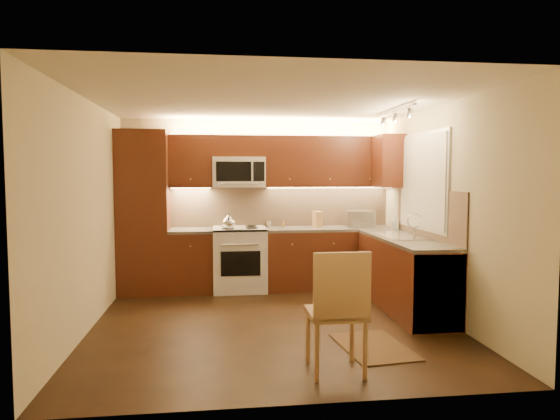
{
  "coord_description": "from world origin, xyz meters",
  "views": [
    {
      "loc": [
        -0.61,
        -5.47,
        1.68
      ],
      "look_at": [
        0.15,
        0.55,
        1.25
      ],
      "focal_mm": 31.77,
      "sensor_mm": 36.0,
      "label": 1
    }
  ],
  "objects": [
    {
      "name": "counter_back_left",
      "position": [
        -0.99,
        1.7,
        0.88
      ],
      "size": [
        0.62,
        0.6,
        0.04
      ],
      "primitive_type": "cube",
      "color": "#3A3834",
      "rests_on": "base_cab_back_left"
    },
    {
      "name": "sink",
      "position": [
        1.7,
        0.55,
        0.98
      ],
      "size": [
        0.52,
        0.86,
        0.15
      ],
      "primitive_type": null,
      "color": "silver",
      "rests_on": "counter_right"
    },
    {
      "name": "upper_cab_right_corner",
      "position": [
        1.82,
        1.4,
        1.88
      ],
      "size": [
        0.35,
        0.5,
        0.75
      ],
      "primitive_type": "cube",
      "color": "#46180F",
      "rests_on": "wall_right"
    },
    {
      "name": "spice_jar_a",
      "position": [
        0.14,
        1.9,
        0.94
      ],
      "size": [
        0.04,
        0.04,
        0.09
      ],
      "primitive_type": "cylinder",
      "rotation": [
        0.0,
        0.0,
        0.17
      ],
      "color": "silver",
      "rests_on": "counter_back_right"
    },
    {
      "name": "dining_chair",
      "position": [
        0.38,
        -1.42,
        0.53
      ],
      "size": [
        0.47,
        0.47,
        1.06
      ],
      "primitive_type": null,
      "rotation": [
        0.0,
        0.0,
        -0.0
      ],
      "color": "#A6864B",
      "rests_on": "floor"
    },
    {
      "name": "counter_back_right",
      "position": [
        1.04,
        1.7,
        0.88
      ],
      "size": [
        1.92,
        0.6,
        0.04
      ],
      "primitive_type": "cube",
      "color": "#3A3834",
      "rests_on": "base_cab_back_right"
    },
    {
      "name": "track_light_bar",
      "position": [
        1.55,
        0.4,
        2.46
      ],
      "size": [
        0.04,
        1.2,
        0.03
      ],
      "primitive_type": "cube",
      "color": "silver",
      "rests_on": "ceiling"
    },
    {
      "name": "floor",
      "position": [
        0.0,
        0.0,
        0.0
      ],
      "size": [
        4.0,
        4.0,
        0.01
      ],
      "primitive_type": "cube",
      "color": "black",
      "rests_on": "ground"
    },
    {
      "name": "wall_back",
      "position": [
        0.0,
        2.0,
        1.25
      ],
      "size": [
        4.0,
        0.01,
        2.5
      ],
      "primitive_type": "cube",
      "color": "#BFB48C",
      "rests_on": "ground"
    },
    {
      "name": "upper_cab_bridge",
      "position": [
        -0.3,
        1.82,
        2.09
      ],
      "size": [
        0.76,
        0.35,
        0.31
      ],
      "primitive_type": "cube",
      "color": "#46180F",
      "rests_on": "wall_back"
    },
    {
      "name": "base_cab_right",
      "position": [
        1.7,
        0.4,
        0.43
      ],
      "size": [
        0.6,
        2.0,
        0.86
      ],
      "primitive_type": "cube",
      "color": "#46180F",
      "rests_on": "floor"
    },
    {
      "name": "pantry",
      "position": [
        -1.65,
        1.7,
        1.15
      ],
      "size": [
        0.7,
        0.6,
        2.3
      ],
      "primitive_type": "cube",
      "color": "#46180F",
      "rests_on": "floor"
    },
    {
      "name": "rug",
      "position": [
        0.89,
        -0.9,
        0.01
      ],
      "size": [
        0.7,
        0.97,
        0.01
      ],
      "primitive_type": "cube",
      "rotation": [
        0.0,
        0.0,
        0.12
      ],
      "color": "black",
      "rests_on": "floor"
    },
    {
      "name": "kettle",
      "position": [
        -0.46,
        1.48,
        1.03
      ],
      "size": [
        0.2,
        0.2,
        0.22
      ],
      "primitive_type": null,
      "rotation": [
        0.0,
        0.0,
        -0.04
      ],
      "color": "silver",
      "rests_on": "stove"
    },
    {
      "name": "toaster_oven",
      "position": [
        1.5,
        1.71,
        1.02
      ],
      "size": [
        0.43,
        0.34,
        0.25
      ],
      "primitive_type": "cube",
      "rotation": [
        0.0,
        0.0,
        -0.08
      ],
      "color": "silver",
      "rests_on": "counter_back_right"
    },
    {
      "name": "dishwasher",
      "position": [
        1.7,
        -0.3,
        0.43
      ],
      "size": [
        0.58,
        0.6,
        0.84
      ],
      "primitive_type": "cube",
      "color": "silver",
      "rests_on": "floor"
    },
    {
      "name": "spice_jar_b",
      "position": [
        0.14,
        1.94,
        0.95
      ],
      "size": [
        0.06,
        0.06,
        0.09
      ],
      "primitive_type": "cylinder",
      "rotation": [
        0.0,
        0.0,
        0.22
      ],
      "color": "brown",
      "rests_on": "counter_back_right"
    },
    {
      "name": "wall_left",
      "position": [
        -2.0,
        0.0,
        1.25
      ],
      "size": [
        0.01,
        4.0,
        2.5
      ],
      "primitive_type": "cube",
      "color": "#BFB48C",
      "rests_on": "ground"
    },
    {
      "name": "wall_right",
      "position": [
        2.0,
        0.0,
        1.25
      ],
      "size": [
        0.01,
        4.0,
        2.5
      ],
      "primitive_type": "cube",
      "color": "#BFB48C",
      "rests_on": "ground"
    },
    {
      "name": "backsplash_back",
      "position": [
        0.35,
        1.99,
        1.2
      ],
      "size": [
        3.3,
        0.02,
        0.6
      ],
      "primitive_type": "cube",
      "color": "#A28263",
      "rests_on": "wall_back"
    },
    {
      "name": "base_cab_back_right",
      "position": [
        1.04,
        1.7,
        0.43
      ],
      "size": [
        1.92,
        0.6,
        0.86
      ],
      "primitive_type": "cube",
      "color": "#46180F",
      "rests_on": "floor"
    },
    {
      "name": "wall_front",
      "position": [
        0.0,
        -2.0,
        1.25
      ],
      "size": [
        4.0,
        0.01,
        2.5
      ],
      "primitive_type": "cube",
      "color": "#BFB48C",
      "rests_on": "ground"
    },
    {
      "name": "upper_cab_back_left",
      "position": [
        -0.99,
        1.82,
        1.88
      ],
      "size": [
        0.62,
        0.35,
        0.75
      ],
      "primitive_type": "cube",
      "color": "#46180F",
      "rests_on": "wall_back"
    },
    {
      "name": "upper_cab_back_right",
      "position": [
        1.04,
        1.82,
        1.88
      ],
      "size": [
        1.92,
        0.35,
        0.75
      ],
      "primitive_type": "cube",
      "color": "#46180F",
      "rests_on": "wall_back"
    },
    {
      "name": "counter_right",
      "position": [
        1.7,
        0.4,
        0.88
      ],
      "size": [
        0.6,
        2.0,
        0.04
      ],
      "primitive_type": "cube",
      "color": "#3A3834",
      "rests_on": "base_cab_right"
    },
    {
      "name": "base_cab_back_left",
      "position": [
        -0.99,
        1.7,
        0.43
      ],
      "size": [
        0.62,
        0.6,
        0.86
      ],
      "primitive_type": "cube",
      "color": "#46180F",
      "rests_on": "floor"
    },
    {
      "name": "backsplash_right",
      "position": [
        1.99,
        0.4,
        1.2
      ],
      "size": [
        0.02,
        2.0,
        0.6
      ],
      "primitive_type": "cube",
      "color": "#A28263",
      "rests_on": "wall_right"
    },
    {
      "name": "spice_jar_c",
      "position": [
        0.17,
        1.92,
        0.95
      ],
      "size": [
        0.05,
        0.05,
        0.09
      ],
      "primitive_type": "cylinder",
      "rotation": [
        0.0,
        0.0,
        -0.11
      ],
      "color": "silver",
      "rests_on": "counter_back_right"
    },
    {
      "name": "stove",
      "position": [
        -0.3,
        1.68,
        0.46
      ],
      "size": [
        0.76,
        0.65,
        0.92
      ],
      "primitive_type": null,
      "color": "silver",
      "rests_on": "floor"
    },
    {
      "name": "soap_bottle",
      "position": [
        1.92,
        1.34,
        1.0
      ],
      "size": [
        0.11,
        0.11,
        0.19
      ],
      "primitive_type": "imported",
      "rotation": [
        0.0,
        0.0,
        -0.32
      ],
      "color": "silver",
      "rests_on": "counter_right"
    },
    {
      "name": "knife_block",
      "position": [
        0.87,
        1.77,
        1.02
      ],
      "size": [
        0.14,
        0.19,
        0.24
      ],
      "primitive_type": "cube",
      "rotation": [
        0.0,
        0.0,
        0.2
      ],
      "color": "#A6864B",
      "rests_on": "counter_back_right"
    },
    {
      "name": "spice_jar_d",
      "position": [
        0.36,
        1.85,
        0.95
      ],
      "size": [
        0.05,
        0.05,
        0.1
      ],
      "primitive_type": "cylinder",
      "rotation": [
        0.0,
        0.0,
        -0.3
      ],
      "color": "olive",
      "rests_on": "counter_back_right"
    },
    {
      "name": "window_frame",
      "position": [
        1.99,
        0.55,
        1.6
      ],
      "size": [
        0.03,
        1.44,
        1.24
      ],
      "primitive_type": "cube",
      "color": "silver",
      "rests_on": "wall_right"
    },
    {
      "name": "window_blinds",
      "position": [
        1.97,
        0.55,
        1.6
      ],
      "size": [
        0.02,
        1.36,
        1.16
      ],
      "primitive_type": "cube",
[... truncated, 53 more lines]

